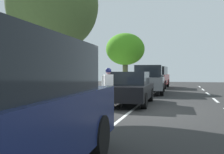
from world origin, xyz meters
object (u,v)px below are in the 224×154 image
Objects in this scene: parked_sedan_black_mid at (131,88)px; street_tree_mid_block at (53,5)px; parked_suv_red_nearest at (157,77)px; cyclist_with_backpack at (108,83)px; parked_suv_dark_blue_far at (3,111)px; parked_pickup_grey_second at (149,80)px; bicycle_at_curb at (110,99)px; street_tree_near_cyclist at (125,50)px.

street_tree_mid_block reaches higher than parked_sedan_black_mid.
cyclist_with_backpack is at bearing 86.54° from parked_suv_red_nearest.
parked_pickup_grey_second is at bearing -90.18° from parked_suv_dark_blue_far.
parked_suv_red_nearest reaches higher than cyclist_with_backpack.
bicycle_at_curb is at bearing -134.63° from street_tree_mid_block.
bicycle_at_curb is 0.30× the size of street_tree_near_cyclist.
parked_pickup_grey_second is 7.39m from cyclist_with_backpack.
bicycle_at_curb is (0.63, 14.43, -0.64)m from parked_suv_red_nearest.
street_tree_near_cyclist reaches higher than parked_suv_red_nearest.
parked_suv_red_nearest reaches higher than parked_sedan_black_mid.
parked_suv_red_nearest is 1.04× the size of street_tree_near_cyclist.
bicycle_at_curb is at bearing 84.85° from parked_pickup_grey_second.
parked_pickup_grey_second is at bearing 127.57° from street_tree_near_cyclist.
parked_pickup_grey_second is 6.24m from parked_sedan_black_mid.
parked_sedan_black_mid is at bearing -109.93° from bicycle_at_curb.
parked_suv_red_nearest is at bearing -92.50° from bicycle_at_curb.
parked_sedan_black_mid is 5.12m from street_tree_mid_block.
parked_pickup_grey_second is 7.85m from bicycle_at_curb.
parked_suv_red_nearest is 13.98m from cyclist_with_backpack.
street_tree_near_cyclist reaches higher than parked_sedan_black_mid.
parked_pickup_grey_second reaches higher than cyclist_with_backpack.
bicycle_at_curb is (0.70, 7.80, -0.51)m from parked_pickup_grey_second.
parked_suv_red_nearest is 6.63m from parked_pickup_grey_second.
parked_pickup_grey_second is at bearing -95.15° from bicycle_at_curb.
parked_pickup_grey_second reaches higher than bicycle_at_curb.
parked_suv_dark_blue_far reaches higher than parked_sedan_black_mid.
parked_sedan_black_mid is at bearing 103.60° from street_tree_near_cyclist.
parked_sedan_black_mid is at bearing 89.72° from parked_suv_red_nearest.
parked_pickup_grey_second is at bearing -97.13° from cyclist_with_backpack.
parked_pickup_grey_second is 10.29m from street_tree_mid_block.
parked_pickup_grey_second is at bearing 90.62° from parked_suv_red_nearest.
street_tree_near_cyclist is at bearing -82.75° from parked_suv_dark_blue_far.
parked_suv_dark_blue_far is 6.94m from street_tree_mid_block.
parked_suv_dark_blue_far is (-0.02, 21.98, 0.00)m from parked_suv_red_nearest.
parked_sedan_black_mid reaches higher than bicycle_at_curb.
parked_suv_red_nearest is 4.81m from street_tree_near_cyclist.
street_tree_near_cyclist reaches higher than parked_pickup_grey_second.
cyclist_with_backpack is at bearing 82.87° from parked_pickup_grey_second.
street_tree_mid_block reaches higher than street_tree_near_cyclist.
parked_sedan_black_mid is 2.62× the size of cyclist_with_backpack.
cyclist_with_backpack is at bearing -65.57° from bicycle_at_curb.
street_tree_near_cyclist is at bearing -52.43° from parked_pickup_grey_second.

